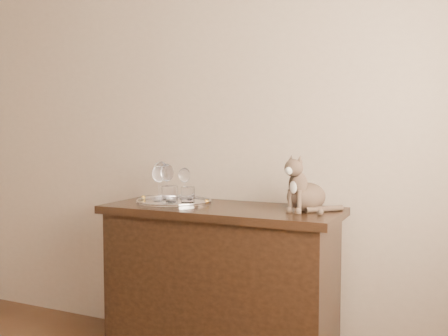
# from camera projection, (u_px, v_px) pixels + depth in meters

# --- Properties ---
(wall_back) EXTENTS (4.00, 0.10, 2.70)m
(wall_back) POSITION_uv_depth(u_px,v_px,m) (153.00, 112.00, 3.02)
(wall_back) COLOR #BEA68E
(wall_back) RESTS_ON ground
(sideboard) EXTENTS (1.20, 0.50, 0.85)m
(sideboard) POSITION_uv_depth(u_px,v_px,m) (221.00, 289.00, 2.56)
(sideboard) COLOR black
(sideboard) RESTS_ON ground
(tray) EXTENTS (0.40, 0.40, 0.01)m
(tray) POSITION_uv_depth(u_px,v_px,m) (174.00, 202.00, 2.66)
(tray) COLOR silver
(tray) RESTS_ON sideboard
(wine_glass_a) EXTENTS (0.08, 0.08, 0.21)m
(wine_glass_a) POSITION_uv_depth(u_px,v_px,m) (161.00, 180.00, 2.75)
(wine_glass_a) COLOR silver
(wine_glass_a) RESTS_ON tray
(wine_glass_b) EXTENTS (0.07, 0.07, 0.17)m
(wine_glass_b) POSITION_uv_depth(u_px,v_px,m) (184.00, 183.00, 2.76)
(wine_glass_b) COLOR white
(wine_glass_b) RESTS_ON tray
(wine_glass_c) EXTENTS (0.07, 0.07, 0.19)m
(wine_glass_c) POSITION_uv_depth(u_px,v_px,m) (159.00, 183.00, 2.68)
(wine_glass_c) COLOR silver
(wine_glass_c) RESTS_ON tray
(wine_glass_d) EXTENTS (0.08, 0.08, 0.20)m
(wine_glass_d) POSITION_uv_depth(u_px,v_px,m) (167.00, 182.00, 2.68)
(wine_glass_d) COLOR silver
(wine_glass_d) RESTS_ON tray
(tumbler_b) EXTENTS (0.08, 0.08, 0.09)m
(tumbler_b) POSITION_uv_depth(u_px,v_px,m) (170.00, 195.00, 2.57)
(tumbler_b) COLOR white
(tumbler_b) RESTS_ON tray
(tumbler_c) EXTENTS (0.07, 0.07, 0.08)m
(tumbler_c) POSITION_uv_depth(u_px,v_px,m) (188.00, 195.00, 2.62)
(tumbler_c) COLOR white
(tumbler_c) RESTS_ON tray
(cat) EXTENTS (0.34, 0.33, 0.27)m
(cat) POSITION_uv_depth(u_px,v_px,m) (306.00, 182.00, 2.39)
(cat) COLOR brown
(cat) RESTS_ON sideboard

